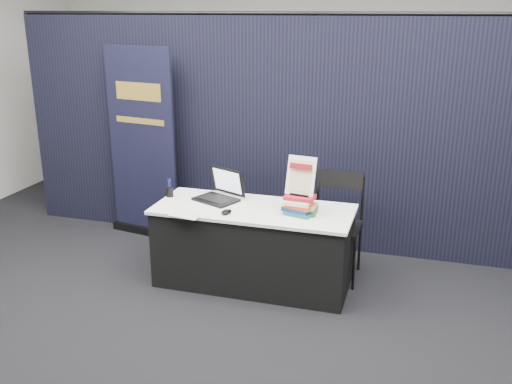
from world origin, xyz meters
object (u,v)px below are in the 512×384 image
object	(u,v)px
info_sign	(301,176)
laptop	(218,192)
display_table	(253,246)
book_stack_tall	(299,205)
book_stack_short	(304,208)
pullup_banner	(143,155)
stacking_chair	(336,221)

from	to	relation	value
info_sign	laptop	bearing A→B (deg)	177.99
display_table	info_sign	world-z (taller)	info_sign
book_stack_tall	book_stack_short	size ratio (longest dim) A/B	1.21
book_stack_tall	display_table	bearing A→B (deg)	174.30
display_table	book_stack_short	world-z (taller)	book_stack_short
display_table	book_stack_short	bearing A→B (deg)	-1.88
info_sign	display_table	bearing A→B (deg)	-173.29
laptop	pullup_banner	xyz separation A→B (m)	(-1.13, 0.68, 0.11)
book_stack_short	stacking_chair	bearing A→B (deg)	60.20
book_stack_short	info_sign	world-z (taller)	info_sign
laptop	book_stack_tall	xyz separation A→B (m)	(0.83, -0.18, 0.02)
info_sign	stacking_chair	distance (m)	0.71
stacking_chair	info_sign	bearing A→B (deg)	-121.33
laptop	stacking_chair	xyz separation A→B (m)	(1.09, 0.25, -0.26)
book_stack_short	pullup_banner	world-z (taller)	pullup_banner
book_stack_short	info_sign	xyz separation A→B (m)	(-0.04, 0.00, 0.29)
info_sign	pullup_banner	world-z (taller)	pullup_banner
laptop	book_stack_short	xyz separation A→B (m)	(0.86, -0.15, -0.02)
book_stack_short	info_sign	distance (m)	0.29
pullup_banner	book_stack_short	bearing A→B (deg)	-13.03
book_stack_tall	stacking_chair	xyz separation A→B (m)	(0.27, 0.43, -0.28)
book_stack_tall	book_stack_short	bearing A→B (deg)	36.79
book_stack_short	pullup_banner	xyz separation A→B (m)	(-1.99, 0.84, 0.13)
display_table	stacking_chair	bearing A→B (deg)	28.77
display_table	book_stack_tall	bearing A→B (deg)	-5.70
book_stack_tall	info_sign	size ratio (longest dim) A/B	0.79
display_table	stacking_chair	xyz separation A→B (m)	(0.70, 0.38, 0.18)
book_stack_tall	pullup_banner	world-z (taller)	pullup_banner
display_table	book_stack_tall	world-z (taller)	book_stack_tall
book_stack_tall	book_stack_short	world-z (taller)	book_stack_tall
book_stack_tall	pullup_banner	size ratio (longest dim) A/B	0.13
laptop	info_sign	bearing A→B (deg)	12.95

